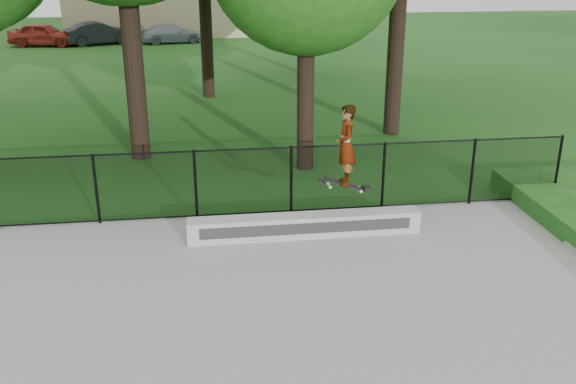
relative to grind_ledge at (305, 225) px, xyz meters
name	(u,v)px	position (x,y,z in m)	size (l,w,h in m)	color
grind_ledge	(305,225)	(0.00, 0.00, 0.00)	(4.58, 0.40, 0.45)	#B6B6B1
car_a	(44,34)	(-10.81, 28.16, 0.38)	(1.57, 3.88, 1.33)	maroon
car_b	(100,33)	(-7.67, 28.40, 0.37)	(1.38, 3.58, 1.30)	black
car_c	(172,34)	(-3.48, 28.52, 0.25)	(1.51, 3.41, 1.08)	#8A939D
skater_airborne	(346,147)	(0.73, -0.18, 1.63)	(0.80, 0.57, 1.74)	black
chainlink_fence	(196,184)	(-2.10, 1.20, 0.53)	(16.06, 0.06, 1.50)	black
distant_building	(163,0)	(-4.10, 33.30, 1.88)	(12.40, 6.40, 4.30)	#C7B08C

